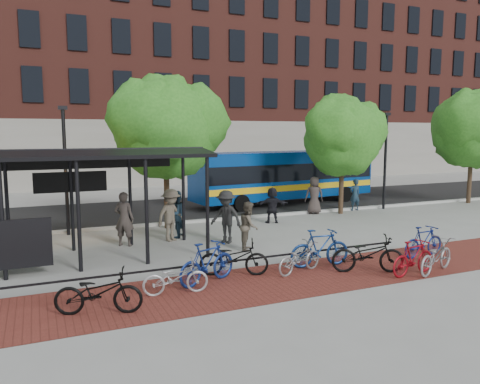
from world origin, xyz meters
name	(u,v)px	position (x,y,z in m)	size (l,w,h in m)	color
ground	(264,237)	(0.00, 0.00, 0.00)	(160.00, 160.00, 0.00)	#9E9E99
asphalt_street	(199,207)	(0.00, 8.00, 0.01)	(160.00, 8.00, 0.01)	black
curb	(226,219)	(0.00, 4.00, 0.06)	(160.00, 0.25, 0.12)	#B7B7B2
brick_strip	(280,280)	(-2.00, -5.00, 0.00)	(24.00, 3.00, 0.01)	maroon
bike_rack_rail	(225,277)	(-3.30, -4.10, 0.00)	(12.00, 0.05, 0.95)	black
building_brick	(237,70)	(10.00, 26.00, 10.00)	(55.00, 14.00, 20.00)	brown
bus_shelter	(34,169)	(-8.13, -0.48, 3.00)	(10.60, 3.07, 3.60)	black
tree_b	(167,124)	(-2.90, 3.35, 4.46)	(5.15, 4.20, 6.47)	#382619
tree_c	(344,133)	(6.09, 3.35, 4.05)	(4.66, 3.80, 5.92)	#382619
tree_d	(473,126)	(15.10, 3.35, 4.47)	(5.39, 4.40, 6.55)	#382619
lamp_post_left	(65,167)	(-7.00, 3.60, 2.75)	(0.35, 0.20, 5.12)	black
lamp_post_right	(385,158)	(9.00, 3.60, 2.75)	(0.35, 0.20, 5.12)	black
bus	(285,174)	(5.03, 7.40, 1.72)	(11.30, 3.56, 3.00)	navy
bike_0	(99,292)	(-6.92, -5.48, 0.52)	(0.69, 1.97, 1.03)	black
bike_2	(176,277)	(-4.96, -4.90, 0.44)	(0.59, 1.68, 0.88)	#A8A8AA
bike_3	(207,263)	(-3.93, -4.41, 0.58)	(0.55, 1.94, 1.17)	navy
bike_4	(234,258)	(-2.99, -4.05, 0.52)	(0.69, 1.98, 1.04)	black
bike_6	(299,258)	(-1.14, -4.58, 0.46)	(0.61, 1.74, 0.91)	gray
bike_7	(320,248)	(-0.23, -4.29, 0.59)	(0.55, 1.96, 1.18)	navy
bike_8	(368,254)	(0.72, -5.35, 0.55)	(0.74, 2.11, 1.11)	black
bike_9	(413,258)	(1.76, -6.10, 0.52)	(0.49, 1.72, 1.03)	maroon
bike_10	(436,256)	(2.54, -6.18, 0.51)	(0.67, 1.92, 1.01)	gray
bike_11	(424,242)	(3.52, -4.72, 0.52)	(0.49, 1.74, 1.05)	navy
pedestrian_1	(124,219)	(-5.25, 0.82, 0.99)	(0.72, 0.47, 1.98)	#3B332F
pedestrian_2	(176,214)	(-3.16, 1.36, 0.92)	(0.90, 0.70, 1.85)	#1C3142
pedestrian_3	(171,215)	(-3.48, 0.89, 0.99)	(1.28, 0.74, 1.98)	brown
pedestrian_5	(272,205)	(1.67, 2.53, 0.82)	(1.52, 0.48, 1.64)	black
pedestrian_6	(314,195)	(4.73, 3.80, 0.95)	(0.93, 0.60, 1.89)	#403633
pedestrian_7	(355,195)	(7.24, 3.80, 0.83)	(0.61, 0.40, 1.66)	#1D3345
pedestrian_8	(249,226)	(-1.35, -1.50, 0.85)	(0.83, 0.65, 1.71)	brown
pedestrian_9	(226,217)	(-1.69, -0.22, 0.99)	(1.27, 0.73, 1.97)	black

